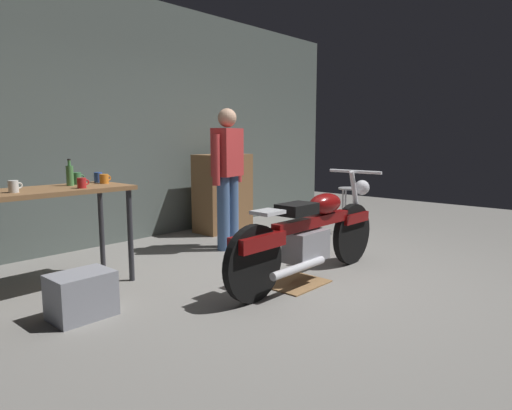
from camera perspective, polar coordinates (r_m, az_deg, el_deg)
ground_plane at (r=4.31m, az=6.98°, el=-9.51°), size 12.00×12.00×0.00m
back_wall at (r=6.15m, az=-14.97°, el=10.26°), size 8.00×0.12×3.10m
workbench at (r=4.24m, az=-24.43°, el=0.42°), size 1.30×0.64×0.90m
motorcycle at (r=4.24m, az=6.96°, el=-3.52°), size 2.19×0.60×1.00m
person_standing at (r=5.37m, az=-3.61°, el=4.16°), size 0.56×0.30×1.67m
shop_stool at (r=6.45m, az=11.76°, el=0.90°), size 0.32×0.32×0.64m
wooden_dresser at (r=6.47m, az=-4.21°, el=1.54°), size 0.80×0.47×1.10m
drip_tray at (r=4.20m, az=5.24°, el=-9.86°), size 0.56×0.40×0.01m
storage_bin at (r=3.65m, az=-21.20°, el=-10.58°), size 0.44×0.32×0.34m
mug_blue_enamel at (r=4.62m, az=-19.30°, el=3.32°), size 0.11×0.08×0.10m
mug_orange_travel at (r=4.50m, az=-18.63°, el=3.16°), size 0.11×0.08×0.09m
mug_red_diner at (r=4.14m, az=-21.14°, el=2.61°), size 0.11×0.07×0.09m
mug_white_ceramic at (r=4.02m, az=-28.30°, el=2.08°), size 0.11×0.08×0.10m
mug_green_speckled at (r=4.49m, az=-21.64°, el=3.15°), size 0.11×0.07×0.11m
bottle at (r=4.39m, az=-22.47°, el=3.53°), size 0.06×0.06×0.24m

